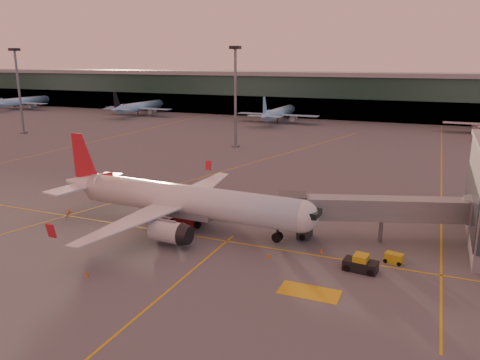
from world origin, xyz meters
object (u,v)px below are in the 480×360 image
at_px(pushback_tug, 361,264).
at_px(main_airplane, 179,200).
at_px(catering_truck, 187,205).
at_px(gpu_cart, 394,258).

bearing_deg(pushback_tug, main_airplane, 175.94).
distance_m(catering_truck, pushback_tug, 25.57).
bearing_deg(catering_truck, main_airplane, -94.32).
height_order(main_airplane, gpu_cart, main_airplane).
bearing_deg(pushback_tug, catering_truck, 171.83).
height_order(main_airplane, pushback_tug, main_airplane).
bearing_deg(gpu_cart, catering_truck, -172.32).
bearing_deg(main_airplane, gpu_cart, 0.45).
bearing_deg(catering_truck, gpu_cart, -7.74).
height_order(catering_truck, gpu_cart, catering_truck).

